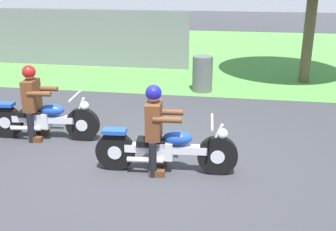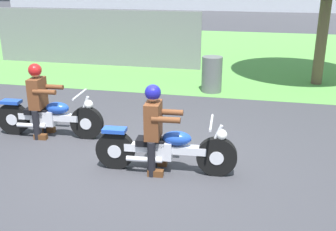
{
  "view_description": "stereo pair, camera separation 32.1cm",
  "coord_description": "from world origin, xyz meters",
  "px_view_note": "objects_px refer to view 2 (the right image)",
  "views": [
    {
      "loc": [
        1.37,
        -5.73,
        2.92
      ],
      "look_at": [
        0.42,
        0.04,
        0.85
      ],
      "focal_mm": 43.33,
      "sensor_mm": 36.0,
      "label": 1
    },
    {
      "loc": [
        1.69,
        -5.67,
        2.92
      ],
      "look_at": [
        0.42,
        0.04,
        0.85
      ],
      "focal_mm": 43.33,
      "sensor_mm": 36.0,
      "label": 2
    }
  ],
  "objects_px": {
    "rider_lead": "(154,122)",
    "rider_follow": "(39,95)",
    "motorcycle_lead": "(166,149)",
    "motorcycle_follow": "(49,117)",
    "trash_can": "(212,74)"
  },
  "relations": [
    {
      "from": "motorcycle_follow",
      "to": "trash_can",
      "type": "relative_size",
      "value": 2.26
    },
    {
      "from": "rider_lead",
      "to": "trash_can",
      "type": "relative_size",
      "value": 1.52
    },
    {
      "from": "rider_lead",
      "to": "rider_follow",
      "type": "bearing_deg",
      "value": 155.2
    },
    {
      "from": "motorcycle_follow",
      "to": "trash_can",
      "type": "bearing_deg",
      "value": 51.01
    },
    {
      "from": "motorcycle_lead",
      "to": "motorcycle_follow",
      "type": "relative_size",
      "value": 1.06
    },
    {
      "from": "rider_lead",
      "to": "motorcycle_lead",
      "type": "bearing_deg",
      "value": -0.87
    },
    {
      "from": "motorcycle_lead",
      "to": "rider_lead",
      "type": "distance_m",
      "value": 0.46
    },
    {
      "from": "rider_follow",
      "to": "trash_can",
      "type": "distance_m",
      "value": 4.62
    },
    {
      "from": "motorcycle_follow",
      "to": "trash_can",
      "type": "height_order",
      "value": "trash_can"
    },
    {
      "from": "rider_lead",
      "to": "trash_can",
      "type": "bearing_deg",
      "value": 82.12
    },
    {
      "from": "rider_lead",
      "to": "rider_follow",
      "type": "relative_size",
      "value": 1.0
    },
    {
      "from": "motorcycle_follow",
      "to": "rider_follow",
      "type": "xyz_separation_m",
      "value": [
        -0.17,
        -0.01,
        0.43
      ]
    },
    {
      "from": "motorcycle_lead",
      "to": "motorcycle_follow",
      "type": "xyz_separation_m",
      "value": [
        -2.43,
        0.94,
        0.0
      ]
    },
    {
      "from": "trash_can",
      "to": "rider_lead",
      "type": "bearing_deg",
      "value": -94.14
    },
    {
      "from": "rider_lead",
      "to": "trash_can",
      "type": "distance_m",
      "value": 4.65
    }
  ]
}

